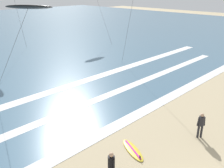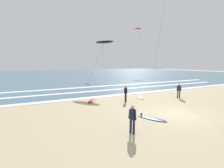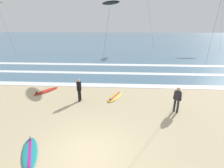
% 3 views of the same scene
% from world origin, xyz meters
% --- Properties ---
extents(ground_plane, '(160.00, 160.00, 0.00)m').
position_xyz_m(ground_plane, '(0.00, 0.00, 0.00)').
color(ground_plane, tan).
extents(ocean_surface, '(140.00, 90.00, 0.01)m').
position_xyz_m(ocean_surface, '(0.00, 52.76, 0.01)').
color(ocean_surface, slate).
rests_on(ocean_surface, ground).
extents(wave_foam_shoreline, '(44.11, 0.96, 0.01)m').
position_xyz_m(wave_foam_shoreline, '(1.74, 8.16, 0.01)').
color(wave_foam_shoreline, white).
rests_on(wave_foam_shoreline, ocean_surface).
extents(wave_foam_mid_break, '(43.74, 0.84, 0.01)m').
position_xyz_m(wave_foam_mid_break, '(0.79, 11.98, 0.01)').
color(wave_foam_mid_break, white).
rests_on(wave_foam_mid_break, ocean_surface).
extents(wave_foam_outer_break, '(51.14, 1.05, 0.01)m').
position_xyz_m(wave_foam_outer_break, '(0.12, 15.90, 0.01)').
color(wave_foam_outer_break, white).
rests_on(wave_foam_outer_break, ocean_surface).
extents(surfer_mid_group, '(0.32, 0.52, 1.60)m').
position_xyz_m(surfer_mid_group, '(-1.51, 4.97, 0.96)').
color(surfer_mid_group, black).
rests_on(surfer_mid_group, ground).
extents(surfer_left_far, '(0.45, 0.39, 1.60)m').
position_xyz_m(surfer_left_far, '(4.68, 3.81, 0.96)').
color(surfer_left_far, '#232328').
rests_on(surfer_left_far, ground).
extents(surfer_foreground_main, '(0.32, 0.50, 1.60)m').
position_xyz_m(surfer_foreground_main, '(-4.85, -1.38, 0.96)').
color(surfer_foreground_main, '#141938').
rests_on(surfer_foreground_main, ground).
extents(surfboard_foreground_flat, '(1.48, 2.15, 0.25)m').
position_xyz_m(surfboard_foreground_flat, '(-2.38, -0.09, 0.05)').
color(surfboard_foreground_flat, teal).
rests_on(surfboard_foreground_flat, ground).
extents(surfboard_right_spare, '(1.34, 2.17, 0.25)m').
position_xyz_m(surfboard_right_spare, '(0.91, 5.75, 0.05)').
color(surfboard_right_spare, yellow).
rests_on(surfboard_right_spare, ground).
extents(surfboard_near_water, '(1.66, 2.08, 0.25)m').
position_xyz_m(surfboard_near_water, '(-4.60, 6.52, 0.05)').
color(surfboard_near_water, red).
rests_on(surfboard_near_water, ground).
extents(kite_yellow_far_left, '(3.06, 4.76, 9.64)m').
position_xyz_m(kite_yellow_far_left, '(5.84, 29.97, 9.38)').
color(kite_yellow_far_left, yellow).
rests_on(kite_yellow_far_left, ground).
extents(kite_black_far_right, '(2.77, 6.41, 7.36)m').
position_xyz_m(kite_black_far_right, '(0.01, 14.06, 7.11)').
color(kite_black_far_right, black).
rests_on(kite_black_far_right, ground).
extents(kite_red_distant_high, '(6.53, 14.35, 16.70)m').
position_xyz_m(kite_red_distant_high, '(23.54, 39.14, 16.32)').
color(kite_red_distant_high, red).
rests_on(kite_red_distant_high, ground).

